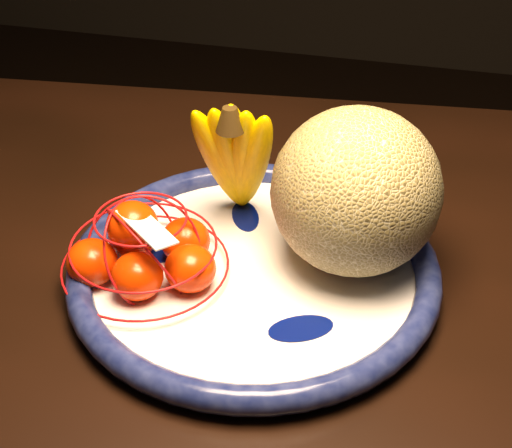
% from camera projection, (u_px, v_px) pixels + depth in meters
% --- Properties ---
extents(dining_table, '(1.62, 1.07, 0.77)m').
position_uv_depth(dining_table, '(139.00, 336.00, 0.90)').
color(dining_table, black).
rests_on(dining_table, ground).
extents(fruit_bowl, '(0.40, 0.40, 0.03)m').
position_uv_depth(fruit_bowl, '(254.00, 270.00, 0.84)').
color(fruit_bowl, white).
rests_on(fruit_bowl, dining_table).
extents(cantaloupe, '(0.18, 0.18, 0.18)m').
position_uv_depth(cantaloupe, '(356.00, 192.00, 0.81)').
color(cantaloupe, olive).
rests_on(cantaloupe, fruit_bowl).
extents(banana_bunch, '(0.12, 0.11, 0.18)m').
position_uv_depth(banana_bunch, '(236.00, 154.00, 0.86)').
color(banana_bunch, '#FFC900').
rests_on(banana_bunch, fruit_bowl).
extents(mandarin_bag, '(0.18, 0.18, 0.11)m').
position_uv_depth(mandarin_bag, '(145.00, 251.00, 0.82)').
color(mandarin_bag, '#FF4006').
rests_on(mandarin_bag, fruit_bowl).
extents(price_tag, '(0.07, 0.07, 0.01)m').
position_uv_depth(price_tag, '(147.00, 227.00, 0.78)').
color(price_tag, white).
rests_on(price_tag, mandarin_bag).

